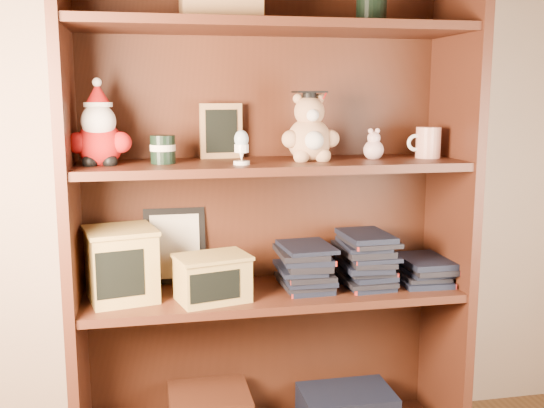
{
  "coord_description": "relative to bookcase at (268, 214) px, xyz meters",
  "views": [
    {
      "loc": [
        -0.41,
        -0.55,
        1.15
      ],
      "look_at": [
        -0.04,
        1.3,
        0.82
      ],
      "focal_mm": 42.0,
      "sensor_mm": 36.0,
      "label": 1
    }
  ],
  "objects": [
    {
      "name": "book_stack_left",
      "position": [
        0.1,
        -0.05,
        -0.16
      ],
      "size": [
        0.14,
        0.2,
        0.14
      ],
      "color": "black",
      "rests_on": "shelf_lower"
    },
    {
      "name": "treats_box",
      "position": [
        -0.45,
        -0.05,
        -0.12
      ],
      "size": [
        0.23,
        0.23,
        0.21
      ],
      "color": "tan",
      "rests_on": "shelf_lower"
    },
    {
      "name": "egg_cup",
      "position": [
        -0.1,
        -0.13,
        0.22
      ],
      "size": [
        0.05,
        0.05,
        0.1
      ],
      "color": "white",
      "rests_on": "shelf_upper"
    },
    {
      "name": "shelf_lower",
      "position": [
        0.0,
        -0.05,
        -0.24
      ],
      "size": [
        1.14,
        0.33,
        0.02
      ],
      "color": "#442013",
      "rests_on": "ground"
    },
    {
      "name": "santa_plush",
      "position": [
        -0.49,
        -0.06,
        0.26
      ],
      "size": [
        0.18,
        0.13,
        0.25
      ],
      "color": "#A50F0F",
      "rests_on": "shelf_upper"
    },
    {
      "name": "bookcase",
      "position": [
        0.0,
        0.0,
        0.0
      ],
      "size": [
        1.2,
        0.35,
        1.6
      ],
      "color": "#442013",
      "rests_on": "ground"
    },
    {
      "name": "certificate_frame",
      "position": [
        -0.29,
        0.09,
        -0.11
      ],
      "size": [
        0.19,
        0.05,
        0.24
      ],
      "color": "black",
      "rests_on": "shelf_lower"
    },
    {
      "name": "shelf_upper",
      "position": [
        0.0,
        -0.05,
        0.16
      ],
      "size": [
        1.14,
        0.33,
        0.02
      ],
      "color": "#442013",
      "rests_on": "ground"
    },
    {
      "name": "chalkboard_plaque",
      "position": [
        -0.14,
        0.06,
        0.25
      ],
      "size": [
        0.13,
        0.08,
        0.17
      ],
      "color": "#9E7547",
      "rests_on": "shelf_upper"
    },
    {
      "name": "pink_figurine",
      "position": [
        0.32,
        -0.05,
        0.21
      ],
      "size": [
        0.06,
        0.06,
        0.1
      ],
      "color": "beige",
      "rests_on": "shelf_upper"
    },
    {
      "name": "pencils_box",
      "position": [
        -0.19,
        -0.12,
        -0.16
      ],
      "size": [
        0.24,
        0.19,
        0.14
      ],
      "color": "tan",
      "rests_on": "shelf_lower"
    },
    {
      "name": "grad_teddy_bear",
      "position": [
        0.12,
        -0.06,
        0.25
      ],
      "size": [
        0.18,
        0.15,
        0.21
      ],
      "color": "tan",
      "rests_on": "shelf_upper"
    },
    {
      "name": "teacher_mug",
      "position": [
        0.5,
        -0.05,
        0.22
      ],
      "size": [
        0.11,
        0.08,
        0.1
      ],
      "color": "silver",
      "rests_on": "shelf_upper"
    },
    {
      "name": "book_stack_right",
      "position": [
        0.5,
        -0.05,
        -0.19
      ],
      "size": [
        0.14,
        0.2,
        0.08
      ],
      "color": "black",
      "rests_on": "shelf_lower"
    },
    {
      "name": "teachers_tin",
      "position": [
        -0.32,
        -0.05,
        0.21
      ],
      "size": [
        0.07,
        0.07,
        0.08
      ],
      "color": "black",
      "rests_on": "shelf_upper"
    },
    {
      "name": "book_stack_mid",
      "position": [
        0.31,
        -0.05,
        -0.14
      ],
      "size": [
        0.14,
        0.2,
        0.18
      ],
      "color": "black",
      "rests_on": "shelf_lower"
    }
  ]
}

